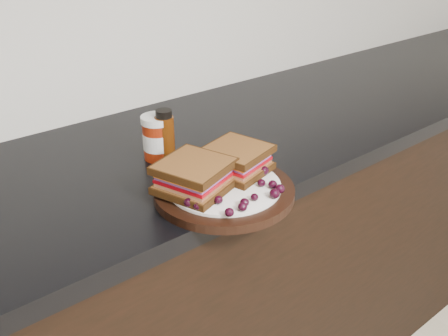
# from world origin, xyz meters

# --- Properties ---
(base_cabinets) EXTENTS (3.96, 0.58, 0.86)m
(base_cabinets) POSITION_xyz_m (0.00, 1.70, 0.43)
(base_cabinets) COLOR black
(base_cabinets) RESTS_ON ground_plane
(countertop) EXTENTS (3.98, 0.60, 0.04)m
(countertop) POSITION_xyz_m (0.00, 1.70, 0.88)
(countertop) COLOR black
(countertop) RESTS_ON base_cabinets
(plate) EXTENTS (0.28, 0.28, 0.02)m
(plate) POSITION_xyz_m (0.11, 1.46, 0.91)
(plate) COLOR black
(plate) RESTS_ON countertop
(sandwich_left) EXTENTS (0.16, 0.16, 0.06)m
(sandwich_left) POSITION_xyz_m (0.05, 1.48, 0.95)
(sandwich_left) COLOR brown
(sandwich_left) RESTS_ON plate
(sandwich_right) EXTENTS (0.15, 0.15, 0.05)m
(sandwich_right) POSITION_xyz_m (0.16, 1.49, 0.95)
(sandwich_right) COLOR brown
(sandwich_right) RESTS_ON plate
(grape_0) EXTENTS (0.02, 0.02, 0.02)m
(grape_0) POSITION_xyz_m (0.01, 1.42, 0.93)
(grape_0) COLOR black
(grape_0) RESTS_ON plate
(grape_1) EXTENTS (0.02, 0.02, 0.02)m
(grape_1) POSITION_xyz_m (0.05, 1.41, 0.93)
(grape_1) COLOR black
(grape_1) RESTS_ON plate
(grape_2) EXTENTS (0.02, 0.02, 0.02)m
(grape_2) POSITION_xyz_m (0.04, 1.37, 0.93)
(grape_2) COLOR black
(grape_2) RESTS_ON plate
(grape_3) EXTENTS (0.02, 0.02, 0.02)m
(grape_3) POSITION_xyz_m (0.07, 1.37, 0.93)
(grape_3) COLOR black
(grape_3) RESTS_ON plate
(grape_4) EXTENTS (0.02, 0.02, 0.02)m
(grape_4) POSITION_xyz_m (0.08, 1.37, 0.93)
(grape_4) COLOR black
(grape_4) RESTS_ON plate
(grape_5) EXTENTS (0.02, 0.02, 0.01)m
(grape_5) POSITION_xyz_m (0.11, 1.38, 0.93)
(grape_5) COLOR black
(grape_5) RESTS_ON plate
(grape_6) EXTENTS (0.02, 0.02, 0.02)m
(grape_6) POSITION_xyz_m (0.15, 1.36, 0.93)
(grape_6) COLOR black
(grape_6) RESTS_ON plate
(grape_7) EXTENTS (0.02, 0.02, 0.02)m
(grape_7) POSITION_xyz_m (0.17, 1.37, 0.93)
(grape_7) COLOR black
(grape_7) RESTS_ON plate
(grape_8) EXTENTS (0.02, 0.02, 0.02)m
(grape_8) POSITION_xyz_m (0.17, 1.39, 0.93)
(grape_8) COLOR black
(grape_8) RESTS_ON plate
(grape_9) EXTENTS (0.02, 0.02, 0.02)m
(grape_9) POSITION_xyz_m (0.16, 1.41, 0.93)
(grape_9) COLOR black
(grape_9) RESTS_ON plate
(grape_10) EXTENTS (0.02, 0.02, 0.02)m
(grape_10) POSITION_xyz_m (0.19, 1.44, 0.93)
(grape_10) COLOR black
(grape_10) RESTS_ON plate
(grape_11) EXTENTS (0.02, 0.02, 0.02)m
(grape_11) POSITION_xyz_m (0.18, 1.45, 0.93)
(grape_11) COLOR black
(grape_11) RESTS_ON plate
(grape_12) EXTENTS (0.02, 0.02, 0.02)m
(grape_12) POSITION_xyz_m (0.18, 1.48, 0.93)
(grape_12) COLOR black
(grape_12) RESTS_ON plate
(grape_13) EXTENTS (0.02, 0.02, 0.01)m
(grape_13) POSITION_xyz_m (0.17, 1.50, 0.93)
(grape_13) COLOR black
(grape_13) RESTS_ON plate
(grape_14) EXTENTS (0.01, 0.01, 0.01)m
(grape_14) POSITION_xyz_m (0.06, 1.52, 0.93)
(grape_14) COLOR black
(grape_14) RESTS_ON plate
(grape_15) EXTENTS (0.02, 0.02, 0.02)m
(grape_15) POSITION_xyz_m (0.07, 1.50, 0.93)
(grape_15) COLOR black
(grape_15) RESTS_ON plate
(grape_16) EXTENTS (0.02, 0.02, 0.01)m
(grape_16) POSITION_xyz_m (0.04, 1.48, 0.93)
(grape_16) COLOR black
(grape_16) RESTS_ON plate
(grape_17) EXTENTS (0.02, 0.02, 0.02)m
(grape_17) POSITION_xyz_m (0.02, 1.47, 0.93)
(grape_17) COLOR black
(grape_17) RESTS_ON plate
(grape_18) EXTENTS (0.02, 0.02, 0.02)m
(grape_18) POSITION_xyz_m (0.00, 1.44, 0.93)
(grape_18) COLOR black
(grape_18) RESTS_ON plate
(grape_19) EXTENTS (0.02, 0.02, 0.02)m
(grape_19) POSITION_xyz_m (0.06, 1.50, 0.93)
(grape_19) COLOR black
(grape_19) RESTS_ON plate
(grape_20) EXTENTS (0.02, 0.02, 0.02)m
(grape_20) POSITION_xyz_m (0.06, 1.48, 0.93)
(grape_20) COLOR black
(grape_20) RESTS_ON plate
(grape_21) EXTENTS (0.02, 0.02, 0.02)m
(grape_21) POSITION_xyz_m (0.05, 1.47, 0.93)
(grape_21) COLOR black
(grape_21) RESTS_ON plate
(condiment_jar) EXTENTS (0.08, 0.08, 0.10)m
(condiment_jar) POSITION_xyz_m (0.09, 1.69, 0.95)
(condiment_jar) COLOR maroon
(condiment_jar) RESTS_ON countertop
(oil_bottle) EXTENTS (0.05, 0.05, 0.12)m
(oil_bottle) POSITION_xyz_m (0.10, 1.67, 0.96)
(oil_bottle) COLOR #471F07
(oil_bottle) RESTS_ON countertop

